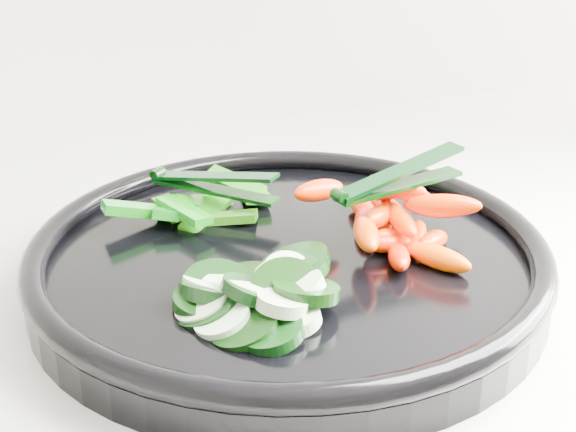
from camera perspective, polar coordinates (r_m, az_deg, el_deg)
name	(u,v)px	position (r m, az deg, el deg)	size (l,w,h in m)	color
veggie_tray	(288,259)	(0.58, 0.00, -3.11)	(0.43, 0.43, 0.04)	black
cucumber_pile	(248,294)	(0.51, -2.83, -5.53)	(0.13, 0.12, 0.04)	black
carrot_pile	(395,219)	(0.60, 7.61, -0.21)	(0.13, 0.15, 0.05)	#E23F00
pepper_pile	(199,205)	(0.65, -6.32, 0.78)	(0.14, 0.09, 0.04)	#0A710F
tong_carrot	(397,179)	(0.58, 7.72, 2.61)	(0.11, 0.04, 0.02)	black
tong_pepper	(211,183)	(0.64, -5.52, 2.38)	(0.09, 0.09, 0.02)	black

